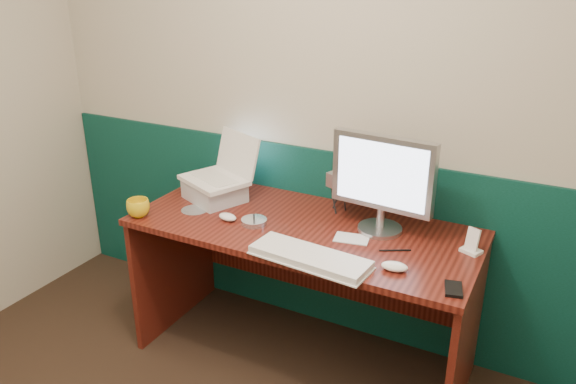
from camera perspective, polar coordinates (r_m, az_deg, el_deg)
The scene contains 18 objects.
back_wall at distance 2.75m, azimuth 5.39°, elevation 9.02°, with size 3.50×0.04×2.50m, color #BAB39D.
wainscot at distance 3.00m, azimuth 4.79°, elevation -5.13°, with size 3.48×0.02×1.00m, color #073227.
desk at distance 2.78m, azimuth 1.45°, elevation -10.38°, with size 1.60×0.70×0.75m, color #3C100A.
laptop_riser at distance 2.88m, azimuth -7.48°, elevation 0.12°, with size 0.28×0.23×0.10m, color #B8BBC3.
laptop at distance 2.82m, azimuth -7.66°, elevation 3.52°, with size 0.32×0.24×0.27m, color white, non-canonical shape.
monitor at distance 2.49m, azimuth 9.62°, elevation 0.93°, with size 0.46×0.13×0.46m, color #A2A2A7, non-canonical shape.
keyboard at distance 2.29m, azimuth 2.24°, elevation -6.70°, with size 0.50×0.17×0.03m, color white.
mouse_right at distance 2.26m, azimuth 10.77°, elevation -7.44°, with size 0.11×0.06×0.04m, color white.
mouse_left at distance 2.66m, azimuth -6.16°, elevation -2.53°, with size 0.10×0.06×0.03m, color white.
mug at distance 2.76m, azimuth -14.97°, elevation -1.58°, with size 0.11×0.11×0.09m, color yellow.
camcorder at distance 2.72m, azimuth 5.18°, elevation -0.14°, with size 0.08×0.12×0.18m, color #B3B3B8, non-canonical shape.
cd_spindle at distance 2.61m, azimuth -3.47°, elevation -3.01°, with size 0.12×0.12×0.02m, color silver.
cd_loose_a at distance 2.79m, azimuth -9.47°, elevation -1.80°, with size 0.13×0.13×0.00m, color #B3BBC4.
pen at distance 2.41m, azimuth 10.83°, elevation -5.84°, with size 0.01×0.01×0.13m, color black.
papers at distance 2.49m, azimuth 6.48°, elevation -4.72°, with size 0.15×0.10×0.00m, color silver.
dock at distance 2.48m, azimuth 18.10°, elevation -5.70°, with size 0.08×0.06×0.01m, color white.
music_player at distance 2.45m, azimuth 18.25°, elevation -4.57°, with size 0.05×0.01×0.09m, color white.
pda at distance 2.19m, azimuth 16.47°, elevation -9.43°, with size 0.06×0.11×0.01m, color black.
Camera 1 is at (1.01, -0.73, 1.87)m, focal length 35.00 mm.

